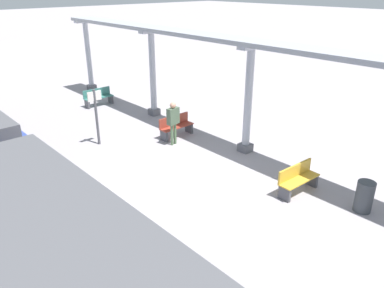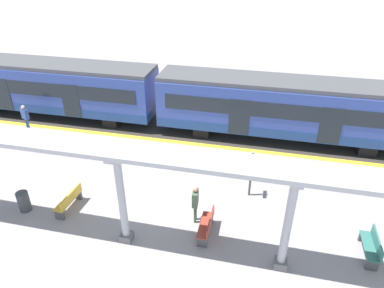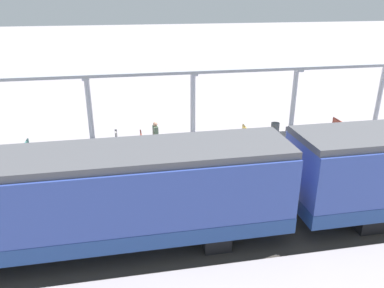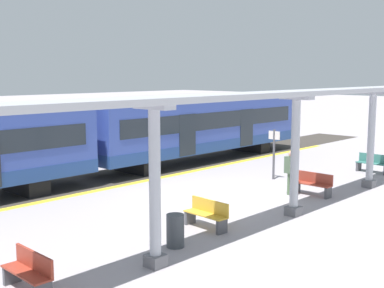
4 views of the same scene
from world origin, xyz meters
The scene contains 16 objects.
ground_plane centered at (0.00, 0.00, 0.00)m, with size 176.00×176.00×0.00m, color #9E969B.
tactile_edge_strip centered at (-3.92, 0.00, 0.00)m, with size 0.36×30.11×0.01m, color yellow.
trackbed centered at (-5.69, 0.00, 0.00)m, with size 3.20×42.11×0.01m, color #38332D.
train_far_carriage centered at (-5.69, 5.67, 1.83)m, with size 2.65×13.95×3.48m.
canopy_pillar_nearest centered at (3.64, -11.77, 1.99)m, with size 1.10×0.44×3.92m.
canopy_pillar_second centered at (3.64, -6.04, 1.99)m, with size 1.10×0.44×3.92m.
canopy_pillar_third centered at (3.64, 0.05, 1.99)m, with size 1.10×0.44×3.92m.
canopy_pillar_fourth centered at (3.64, 5.73, 1.99)m, with size 1.10×0.44×3.92m.
canopy_beam centered at (3.64, 0.04, 4.00)m, with size 1.20×24.42×0.16m, color #A8AAB2.
bench_near_end centered at (2.73, -8.83, 0.44)m, with size 1.51×0.46×0.86m.
bench_mid_platform centered at (2.52, -2.92, 0.44)m, with size 1.52×0.52×0.86m.
bench_far_end centered at (2.42, 8.87, 0.44)m, with size 1.50×0.45×0.86m.
bench_extra_slot centered at (2.68, 2.97, 0.44)m, with size 1.50×0.45×0.86m.
trash_bin centered at (3.00, -4.74, 0.45)m, with size 0.48×0.48×0.89m, color #3F4449.
platform_info_sign centered at (-0.09, 4.35, 1.33)m, with size 0.56×0.10×2.20m.
passenger_by_the_benches centered at (2.06, 2.36, 1.08)m, with size 0.52×0.27×1.72m.
Camera 3 is at (-16.56, 3.97, 7.99)m, focal length 35.26 mm.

